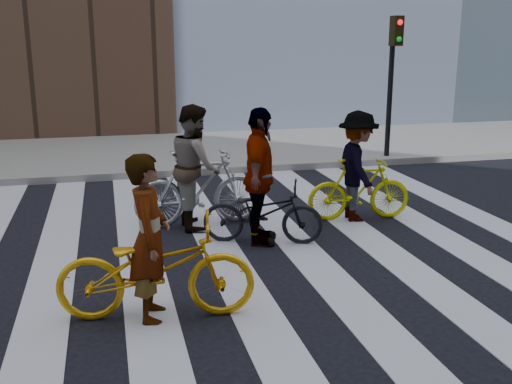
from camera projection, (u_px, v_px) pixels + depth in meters
name	position (u px, v px, depth m)	size (l,w,h in m)	color
ground	(266.00, 256.00, 8.07)	(100.00, 100.00, 0.00)	black
sidewalk_far	(189.00, 151.00, 15.09)	(100.00, 5.00, 0.15)	gray
zebra_crosswalk	(266.00, 256.00, 8.07)	(8.25, 10.00, 0.01)	silver
traffic_signal	(393.00, 64.00, 13.53)	(0.22, 0.42, 3.33)	black
bike_yellow_left	(156.00, 269.00, 6.20)	(0.71, 2.05, 1.07)	#F0A50D
bike_silver_mid	(199.00, 188.00, 9.25)	(0.57, 2.00, 1.20)	#B8BDC3
bike_yellow_right	(359.00, 189.00, 9.57)	(0.47, 1.67, 1.00)	#D5D10B
bike_dark_rear	(263.00, 213.00, 8.49)	(0.60, 1.71, 0.90)	black
rider_left	(149.00, 238.00, 6.10)	(0.64, 0.42, 1.76)	slate
rider_mid	(195.00, 166.00, 9.15)	(0.92, 0.72, 1.90)	slate
rider_right	(357.00, 167.00, 9.46)	(1.14, 0.65, 1.76)	slate
rider_rear	(259.00, 177.00, 8.35)	(1.14, 0.47, 1.94)	slate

